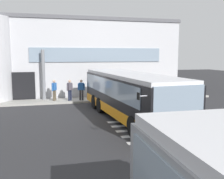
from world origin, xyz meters
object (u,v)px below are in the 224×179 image
Objects in this scene: bus_main_foreground at (129,96)px; passenger_by_doorway at (70,89)px; passenger_at_curb_edge at (81,89)px; entry_support_column at (43,75)px; passenger_near_column at (54,89)px.

bus_main_foreground reaches higher than passenger_by_doorway.
bus_main_foreground is 6.44× the size of passenger_at_curb_edge.
entry_support_column is 8.74m from bus_main_foreground.
passenger_near_column is (0.80, -0.71, -1.10)m from entry_support_column.
entry_support_column reaches higher than passenger_by_doorway.
entry_support_column is 0.38× the size of bus_main_foreground.
passenger_at_curb_edge is at bearing -20.73° from entry_support_column.
bus_main_foreground reaches higher than passenger_near_column.
entry_support_column reaches higher than passenger_near_column.
entry_support_column is 2.50m from passenger_by_doorway.
entry_support_column is at bearing 138.43° from passenger_near_column.
entry_support_column is at bearing 153.03° from passenger_by_doorway.
passenger_near_column is 1.00× the size of passenger_at_curb_edge.
bus_main_foreground is at bearing -55.55° from entry_support_column.
passenger_by_doorway is at bearing -14.43° from passenger_near_column.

